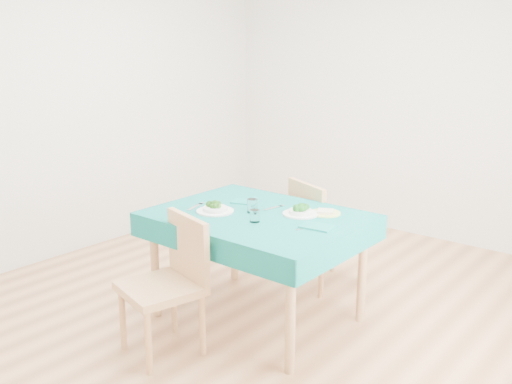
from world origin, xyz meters
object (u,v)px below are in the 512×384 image
Objects in this scene: chair_far at (329,215)px; side_plate at (325,213)px; table at (257,267)px; bowl_near at (215,207)px; chair_near at (160,269)px; bowl_far at (301,210)px.

chair_far is 0.62m from side_plate.
table is at bearing -139.83° from side_plate.
table is at bearing 29.67° from bowl_near.
chair_near is at bearing -116.92° from side_plate.
chair_far is 1.02m from bowl_near.
table is at bearing 91.23° from chair_near.
bowl_near is at bearing 112.52° from chair_near.
side_plate is at bearing 40.17° from table.
table is 0.76m from chair_near.
bowl_far is 1.17× the size of side_plate.
chair_far reaches higher than bowl_far.
chair_near is 4.62× the size of bowl_far.
chair_far is (0.06, 0.80, 0.20)m from table.
chair_near reaches higher than bowl_near.
side_plate is (0.12, 0.12, -0.03)m from bowl_far.
chair_far is at bearing 95.88° from chair_near.
side_plate is at bearing 46.78° from bowl_far.
chair_near reaches higher than side_plate.
bowl_far is at bearing 36.25° from table.
chair_near is 1.01m from bowl_far.
chair_far is 4.54× the size of bowl_near.
chair_far reaches higher than chair_near.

